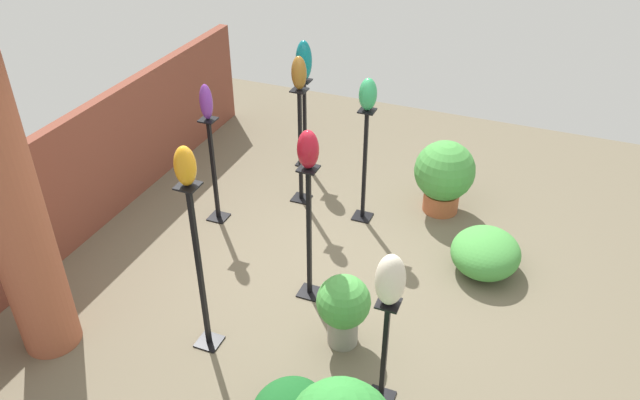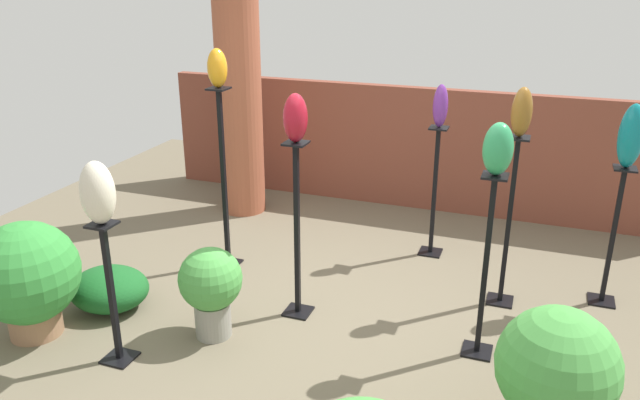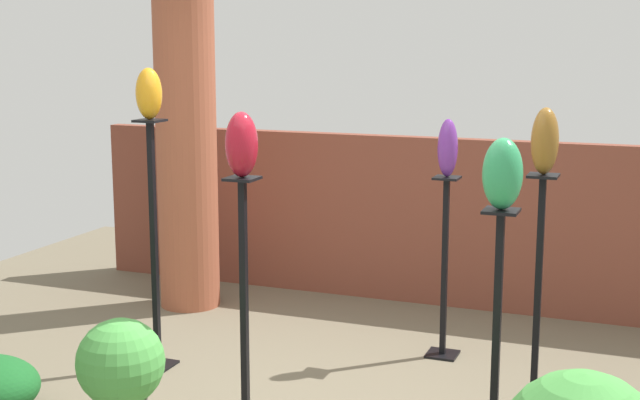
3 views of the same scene
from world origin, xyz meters
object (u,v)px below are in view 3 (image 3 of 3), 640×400
object	(u,v)px
pedestal_amber	(154,254)
art_vase_amber	(149,94)
art_vase_jade	(503,174)
pedestal_violet	(444,275)
art_vase_violet	(448,148)
pedestal_jade	(496,353)
pedestal_ruby	(244,312)
potted_plant_mid_right	(121,372)
brick_pillar	(187,145)
art_vase_ruby	(242,145)
pedestal_bronze	(537,305)
art_vase_bronze	(545,141)

from	to	relation	value
pedestal_amber	art_vase_amber	size ratio (longest dim) A/B	5.05
art_vase_jade	pedestal_violet	bearing A→B (deg)	112.29
art_vase_violet	pedestal_jade	bearing A→B (deg)	-67.71
art_vase_jade	pedestal_jade	bearing A→B (deg)	0.00
pedestal_amber	art_vase_jade	distance (m)	2.43
pedestal_ruby	potted_plant_mid_right	xyz separation A→B (m)	(-0.45, -0.49, -0.22)
pedestal_ruby	art_vase_violet	distance (m)	1.76
brick_pillar	art_vase_ruby	xyz separation A→B (m)	(1.35, -1.79, 0.26)
pedestal_bronze	potted_plant_mid_right	xyz separation A→B (m)	(-1.89, -1.20, -0.22)
art_vase_violet	art_vase_jade	bearing A→B (deg)	-67.71
art_vase_amber	potted_plant_mid_right	bearing A→B (deg)	-67.32
brick_pillar	pedestal_ruby	xyz separation A→B (m)	(1.35, -1.79, -0.64)
pedestal_violet	pedestal_ruby	distance (m)	1.59
brick_pillar	art_vase_jade	xyz separation A→B (m)	(2.70, -1.85, 0.19)
pedestal_amber	art_vase_bronze	size ratio (longest dim) A/B	4.40
pedestal_violet	pedestal_jade	size ratio (longest dim) A/B	0.93
art_vase_ruby	potted_plant_mid_right	xyz separation A→B (m)	(-0.45, -0.49, -1.12)
pedestal_ruby	art_vase_jade	xyz separation A→B (m)	(1.35, -0.06, 0.83)
pedestal_ruby	art_vase_jade	bearing A→B (deg)	-2.51
brick_pillar	art_vase_violet	world-z (taller)	brick_pillar
art_vase_violet	art_vase_amber	size ratio (longest dim) A/B	1.18
art_vase_jade	brick_pillar	bearing A→B (deg)	145.62
art_vase_ruby	pedestal_amber	bearing A→B (deg)	148.29
pedestal_ruby	art_vase_ruby	world-z (taller)	art_vase_ruby
pedestal_bronze	art_vase_jade	distance (m)	1.13
potted_plant_mid_right	pedestal_amber	bearing A→B (deg)	112.68
art_vase_ruby	potted_plant_mid_right	distance (m)	1.30
pedestal_amber	pedestal_ruby	bearing A→B (deg)	-31.71
pedestal_jade	pedestal_ruby	xyz separation A→B (m)	(-1.35, 0.06, 0.03)
brick_pillar	pedestal_bronze	bearing A→B (deg)	-21.27
pedestal_bronze	pedestal_violet	bearing A→B (deg)	134.67
art_vase_bronze	pedestal_ruby	bearing A→B (deg)	-153.87
art_vase_violet	art_vase_bronze	world-z (taller)	art_vase_bronze
art_vase_bronze	pedestal_violet	bearing A→B (deg)	134.67
pedestal_violet	art_vase_ruby	distance (m)	1.86
pedestal_bronze	art_vase_jade	bearing A→B (deg)	-96.47
art_vase_bronze	potted_plant_mid_right	distance (m)	2.50
art_vase_ruby	potted_plant_mid_right	bearing A→B (deg)	-132.76
pedestal_ruby	art_vase_jade	size ratio (longest dim) A/B	4.07
art_vase_jade	art_vase_ruby	size ratio (longest dim) A/B	0.98
art_vase_jade	art_vase_ruby	bearing A→B (deg)	177.49
pedestal_bronze	potted_plant_mid_right	world-z (taller)	pedestal_bronze
pedestal_ruby	pedestal_jade	bearing A→B (deg)	-2.51
brick_pillar	pedestal_jade	bearing A→B (deg)	-34.38
pedestal_jade	art_vase_amber	world-z (taller)	art_vase_amber
art_vase_ruby	art_vase_bronze	bearing A→B (deg)	26.13
brick_pillar	pedestal_violet	bearing A→B (deg)	-10.62
pedestal_violet	art_vase_ruby	xyz separation A→B (m)	(-0.75, -1.40, 0.97)
art_vase_bronze	art_vase_amber	distance (m)	2.34
art_vase_bronze	potted_plant_mid_right	xyz separation A→B (m)	(-1.89, -1.20, -1.12)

